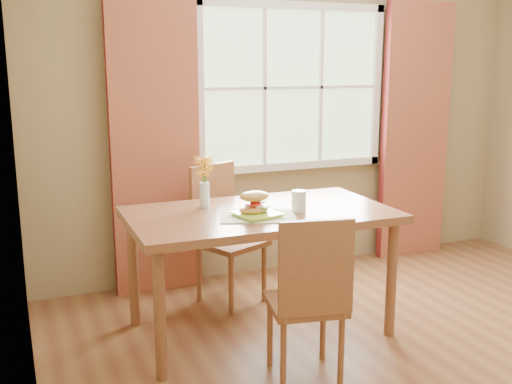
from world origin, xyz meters
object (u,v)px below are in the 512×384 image
Objects in this scene: chair_near at (309,293)px; flower_vase at (204,175)px; dining_table at (260,224)px; croissant_sandwich at (254,203)px; chair_far at (223,227)px; water_glass at (299,202)px.

flower_vase is (-0.27, 0.93, 0.49)m from chair_near.
dining_table is 8.46× the size of croissant_sandwich.
water_glass is (0.25, -0.71, 0.32)m from chair_far.
dining_table is 0.63m from chair_far.
croissant_sandwich is at bearing -125.74° from dining_table.
chair_near is at bearing -90.61° from dining_table.
flower_vase is (-0.28, 0.23, 0.29)m from dining_table.
chair_near is 4.83× the size of croissant_sandwich.
water_glass is at bearing -27.41° from dining_table.
chair_near is at bearing -113.07° from chair_far.
chair_far is 5.09× the size of croissant_sandwich.
croissant_sandwich is at bearing 108.32° from chair_near.
croissant_sandwich is at bearing -178.87° from water_glass.
flower_vase reaches higher than dining_table.
dining_table is 0.22m from croissant_sandwich.
chair_near is at bearing -83.55° from croissant_sandwich.
croissant_sandwich is 0.30m from water_glass.
flower_vase is at bearing 145.31° from water_glass.
chair_near is 0.95× the size of chair_far.
flower_vase reaches higher than water_glass.
water_glass is 0.40× the size of flower_vase.
chair_near is 1.30m from chair_far.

